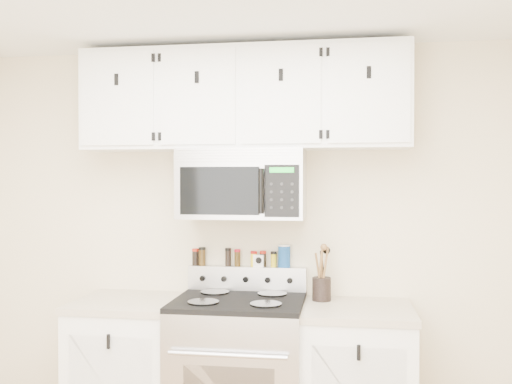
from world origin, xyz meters
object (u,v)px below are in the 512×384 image
range (239,376)px  salt_canister (284,256)px  utensil_crock (322,287)px  microwave (243,184)px

range → salt_canister: bearing=49.7°
range → salt_canister: size_ratio=7.63×
utensil_crock → microwave: bearing=-176.0°
microwave → utensil_crock: (0.48, 0.03, -0.63)m
range → microwave: (0.00, 0.13, 1.14)m
utensil_crock → salt_canister: utensil_crock is taller
microwave → range: bearing=-90.2°
utensil_crock → salt_canister: (-0.24, 0.12, 0.17)m
range → utensil_crock: 0.72m
salt_canister → utensil_crock: bearing=-26.8°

